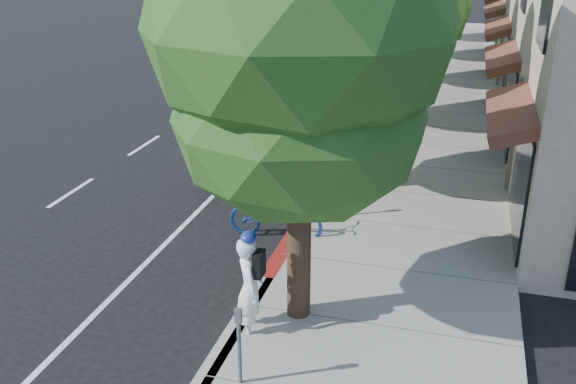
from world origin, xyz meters
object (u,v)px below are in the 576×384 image
(silver_suv, at_px, (263,138))
(white_pickup, at_px, (390,46))
(street_tree_2, at_px, (396,6))
(pedestrian, at_px, (390,147))
(street_tree_0, at_px, (301,36))
(dark_suv_far, at_px, (365,36))
(cyclist, at_px, (250,288))
(street_tree_1, at_px, (366,17))
(dark_sedan, at_px, (369,78))
(bicycle, at_px, (275,215))

(silver_suv, bearing_deg, white_pickup, 83.70)
(street_tree_2, xyz_separation_m, white_pickup, (-1.40, 10.82, -3.07))
(street_tree_2, bearing_deg, pedestrian, -82.81)
(street_tree_0, height_order, silver_suv, street_tree_0)
(white_pickup, xyz_separation_m, dark_suv_far, (-1.70, 2.97, -0.04))
(pedestrian, bearing_deg, cyclist, 84.21)
(street_tree_0, xyz_separation_m, street_tree_1, (0.00, 6.00, -0.47))
(cyclist, distance_m, dark_sedan, 17.16)
(street_tree_0, relative_size, bicycle, 3.76)
(cyclist, relative_size, pedestrian, 1.05)
(street_tree_1, bearing_deg, dark_suv_far, 98.90)
(street_tree_0, xyz_separation_m, silver_suv, (-3.04, 7.50, -4.11))
(silver_suv, relative_size, white_pickup, 0.85)
(white_pickup, bearing_deg, pedestrian, -84.15)
(street_tree_0, xyz_separation_m, bicycle, (-1.30, 2.95, -4.30))
(street_tree_2, relative_size, dark_suv_far, 1.31)
(street_tree_0, xyz_separation_m, cyclist, (-0.65, -0.64, -3.95))
(street_tree_1, height_order, bicycle, street_tree_1)
(street_tree_0, xyz_separation_m, dark_sedan, (-1.40, 16.50, -4.19))
(silver_suv, xyz_separation_m, white_pickup, (1.64, 15.32, 0.17))
(street_tree_1, relative_size, pedestrian, 4.20)
(dark_sedan, bearing_deg, pedestrian, -85.05)
(silver_suv, relative_size, dark_suv_far, 1.04)
(street_tree_2, relative_size, pedestrian, 3.93)
(dark_sedan, bearing_deg, street_tree_0, -92.21)
(dark_suv_far, relative_size, pedestrian, 3.01)
(dark_sedan, bearing_deg, dark_suv_far, 93.31)
(dark_suv_far, bearing_deg, cyclist, -77.02)
(street_tree_1, distance_m, cyclist, 7.52)
(cyclist, height_order, dark_sedan, cyclist)
(street_tree_1, distance_m, dark_sedan, 11.23)
(street_tree_2, relative_size, bicycle, 3.24)
(cyclist, bearing_deg, pedestrian, -34.56)
(street_tree_2, relative_size, silver_suv, 1.26)
(street_tree_1, bearing_deg, cyclist, -95.59)
(street_tree_1, relative_size, white_pickup, 1.14)
(pedestrian, bearing_deg, silver_suv, -5.59)
(pedestrian, bearing_deg, bicycle, 67.61)
(street_tree_0, height_order, dark_suv_far, street_tree_0)
(bicycle, bearing_deg, street_tree_0, -158.47)
(dark_sedan, height_order, white_pickup, white_pickup)
(street_tree_1, relative_size, silver_suv, 1.34)
(white_pickup, bearing_deg, bicycle, -91.18)
(silver_suv, distance_m, white_pickup, 15.41)
(bicycle, bearing_deg, cyclist, -171.96)
(dark_sedan, distance_m, pedestrian, 9.84)
(dark_sedan, bearing_deg, street_tree_1, -89.46)
(street_tree_2, relative_size, dark_sedan, 1.68)
(cyclist, bearing_deg, street_tree_1, -30.37)
(bicycle, relative_size, pedestrian, 1.21)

